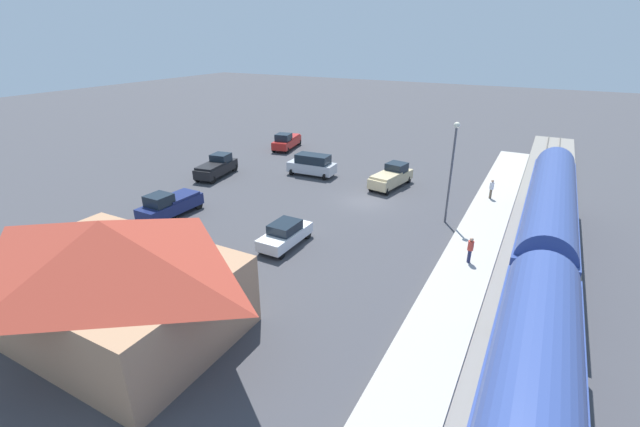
% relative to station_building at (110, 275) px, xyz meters
% --- Properties ---
extents(ground_plane, '(200.00, 200.00, 0.00)m').
position_rel_station_building_xyz_m(ground_plane, '(-4.00, -22.00, -3.06)').
color(ground_plane, '#424247').
extents(railway_track, '(4.80, 70.00, 0.30)m').
position_rel_station_building_xyz_m(railway_track, '(-18.00, -22.00, -2.97)').
color(railway_track, gray).
rests_on(railway_track, ground).
extents(platform, '(3.20, 46.00, 0.30)m').
position_rel_station_building_xyz_m(platform, '(-14.00, -22.00, -2.91)').
color(platform, '#B7B2A8').
rests_on(platform, ground).
extents(station_building, '(12.28, 8.58, 5.90)m').
position_rel_station_building_xyz_m(station_building, '(0.00, 0.00, 0.00)').
color(station_building, tan).
rests_on(station_building, ground).
extents(pedestrian_on_platform, '(0.36, 0.36, 1.71)m').
position_rel_station_building_xyz_m(pedestrian_on_platform, '(-14.10, -14.57, -1.78)').
color(pedestrian_on_platform, '#23284C').
rests_on(pedestrian_on_platform, platform).
extents(pedestrian_waiting_far, '(0.36, 0.36, 1.71)m').
position_rel_station_building_xyz_m(pedestrian_waiting_far, '(-13.61, -27.13, -1.78)').
color(pedestrian_waiting_far, brown).
rests_on(pedestrian_waiting_far, platform).
extents(pickup_red, '(2.92, 5.67, 2.14)m').
position_rel_station_building_xyz_m(pickup_red, '(12.03, -34.28, -2.04)').
color(pickup_red, red).
rests_on(pickup_red, ground).
extents(suv_silver, '(4.99, 2.59, 2.22)m').
position_rel_station_building_xyz_m(suv_silver, '(3.79, -26.28, -1.92)').
color(suv_silver, silver).
rests_on(suv_silver, ground).
extents(pickup_black, '(2.78, 5.64, 2.14)m').
position_rel_station_building_xyz_m(pickup_black, '(12.28, -21.37, -2.04)').
color(pickup_black, black).
rests_on(pickup_black, ground).
extents(pickup_tan, '(2.84, 5.65, 2.14)m').
position_rel_station_building_xyz_m(pickup_tan, '(-4.64, -26.76, -2.04)').
color(pickup_tan, '#C6B284').
rests_on(pickup_tan, ground).
extents(pickup_navy, '(2.07, 5.44, 2.14)m').
position_rel_station_building_xyz_m(pickup_navy, '(8.55, -11.44, -2.04)').
color(pickup_navy, navy).
rests_on(pickup_navy, ground).
extents(sedan_white, '(1.90, 4.53, 1.74)m').
position_rel_station_building_xyz_m(sedan_white, '(-2.36, -11.51, -2.19)').
color(sedan_white, white).
rests_on(sedan_white, ground).
extents(light_pole_near_platform, '(0.44, 0.44, 7.81)m').
position_rel_station_building_xyz_m(light_pole_near_platform, '(-11.20, -20.81, 1.84)').
color(light_pole_near_platform, '#515156').
rests_on(light_pole_near_platform, ground).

